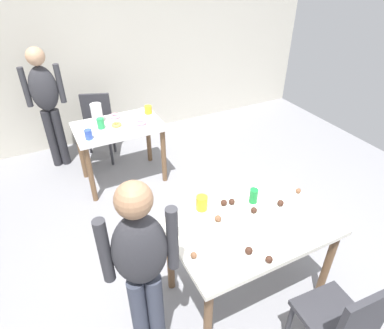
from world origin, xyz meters
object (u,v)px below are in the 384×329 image
chair_far_table (97,124)px  person_adult_far (46,99)px  chair_near_table (343,320)px  pitcher_far (97,113)px  mixing_bowl (184,223)px  dining_table_near (252,235)px  person_girl_near (142,265)px  dining_table_far (119,135)px  soda_can (254,196)px

chair_far_table → person_adult_far: (-0.53, 0.04, 0.43)m
chair_near_table → pitcher_far: pitcher_far is taller
person_adult_far → mixing_bowl: 2.62m
dining_table_near → person_adult_far: (-1.08, 2.75, 0.28)m
mixing_bowl → dining_table_near: bearing=-24.0°
chair_near_table → person_adult_far: (-1.27, 3.50, 0.43)m
chair_near_table → pitcher_far: 3.08m
mixing_bowl → pitcher_far: (-0.15, 2.00, 0.07)m
person_girl_near → person_adult_far: (-0.20, 2.85, 0.03)m
dining_table_near → mixing_bowl: (-0.46, 0.21, 0.15)m
pitcher_far → dining_table_far: bearing=-42.3°
soda_can → person_adult_far: bearing=116.0°
person_girl_near → person_adult_far: bearing=94.0°
dining_table_near → person_adult_far: 2.97m
person_girl_near → soda_can: size_ratio=12.21×
person_girl_near → soda_can: (1.03, 0.31, -0.08)m
person_girl_near → mixing_bowl: size_ratio=8.25×
mixing_bowl → chair_near_table: bearing=-55.9°
dining_table_near → dining_table_far: same height
soda_can → mixing_bowl: bearing=-178.8°
person_girl_near → pitcher_far: (0.27, 2.30, -0.03)m
dining_table_near → soda_can: (0.15, 0.22, 0.16)m
person_adult_far → soda_can: 2.82m
chair_near_table → person_girl_near: (-1.07, 0.65, 0.39)m
mixing_bowl → soda_can: (0.62, 0.01, 0.02)m
chair_far_table → mixing_bowl: (0.09, -2.51, 0.30)m
chair_far_table → mixing_bowl: bearing=-88.0°
person_adult_far → soda_can: size_ratio=12.61×
person_adult_far → dining_table_near: bearing=-68.6°
person_adult_far → soda_can: person_adult_far is taller
pitcher_far → chair_near_table: bearing=-75.0°
person_adult_far → soda_can: bearing=-64.0°
dining_table_near → person_girl_near: bearing=-173.8°
dining_table_near → pitcher_far: (-0.61, 2.21, 0.22)m
dining_table_far → soda_can: bearing=-72.4°
dining_table_near → chair_far_table: size_ratio=1.38×
chair_far_table → person_girl_near: bearing=-96.8°
pitcher_far → chair_far_table: bearing=82.9°
person_adult_far → pitcher_far: (0.47, -0.54, -0.06)m
chair_far_table → person_girl_near: 2.85m
chair_far_table → dining_table_near: bearing=-78.6°
mixing_bowl → person_adult_far: bearing=103.7°
dining_table_near → soda_can: soda_can is taller
dining_table_far → person_girl_near: bearing=-102.1°
chair_far_table → pitcher_far: size_ratio=3.82×
chair_far_table → pitcher_far: (-0.06, -0.50, 0.37)m
chair_near_table → chair_far_table: same height
person_adult_far → mixing_bowl: bearing=-76.3°
chair_near_table → chair_far_table: size_ratio=1.00×
chair_far_table → soda_can: 2.61m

